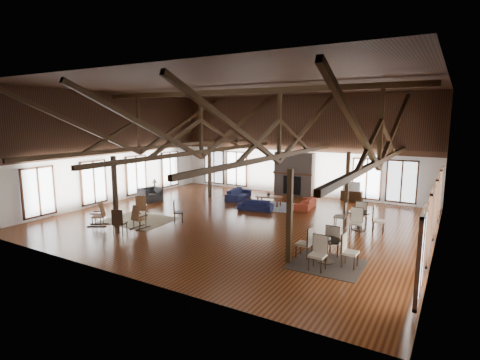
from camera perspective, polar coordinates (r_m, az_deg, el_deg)
The scene contains 31 objects.
floor at distance 17.22m, azimuth -0.33°, elevation -6.14°, with size 16.00×16.00×0.00m, color brown.
ceiling at distance 16.65m, azimuth -0.35°, elevation 14.17°, with size 16.00×14.00×0.02m, color black.
wall_back at distance 22.95m, azimuth 8.67°, elevation 5.25°, with size 16.00×0.02×6.00m, color white.
wall_front at distance 11.28m, azimuth -18.84°, elevation 0.69°, with size 16.00×0.02×6.00m, color white.
wall_left at distance 21.86m, azimuth -18.74°, elevation 4.66°, with size 0.02×14.00×6.00m, color white.
wall_right at distance 14.36m, azimuth 28.28°, elevation 1.83°, with size 0.02×14.00×6.00m, color white.
roof_truss at distance 16.61m, azimuth -0.35°, elevation 7.38°, with size 15.60×14.07×3.14m.
post_grid at distance 16.88m, azimuth -0.34°, elevation -1.15°, with size 8.16×7.16×3.05m.
fireplace at distance 22.83m, azimuth 8.25°, elevation 0.92°, with size 2.50×0.69×2.60m.
ceiling_fan at distance 15.51m, azimuth -0.65°, elevation 6.15°, with size 1.60×1.60×0.75m.
sofa_navy_front at distance 18.98m, azimuth 2.36°, elevation -3.90°, with size 1.72×0.67×0.50m, color #15173A.
sofa_navy_left at distance 21.56m, azimuth -0.23°, elevation -2.16°, with size 0.79×2.03×0.59m, color #171C40.
sofa_orange at distance 19.74m, azimuth 9.96°, elevation -3.46°, with size 0.73×1.87×0.54m, color maroon.
coffee_table at distance 20.04m, azimuth 4.48°, elevation -2.61°, with size 1.42×0.85×0.51m.
vase at distance 20.13m, azimuth 4.39°, elevation -2.10°, with size 0.19×0.19×0.19m, color #B2B2B2.
armchair at distance 21.64m, azimuth -13.52°, elevation -2.18°, with size 1.00×1.14×0.74m, color #2F2F32.
side_table_lamp at distance 22.57m, azimuth -12.85°, elevation -1.53°, with size 0.45×0.45×1.14m.
rocking_chair_a at distance 17.99m, azimuth -14.84°, elevation -4.10°, with size 0.89×0.92×1.09m.
rocking_chair_b at distance 16.39m, azimuth -15.31°, elevation -5.55°, with size 0.49×0.82×1.02m.
rocking_chair_c at distance 17.36m, azimuth -20.57°, elevation -4.93°, with size 0.92×0.82×1.06m.
side_chair_a at distance 17.00m, azimuth -9.69°, elevation -4.47°, with size 0.59×0.59×1.00m.
side_chair_b at distance 15.57m, azimuth -18.02°, elevation -5.88°, with size 0.60×0.60×1.09m.
cafe_table_near at distance 12.54m, azimuth 13.02°, elevation -9.82°, with size 2.05×2.05×1.07m.
cafe_table_far at distance 16.41m, azimuth 17.67°, elevation -5.44°, with size 2.08×2.08×1.07m.
cup_near at distance 12.36m, azimuth 13.38°, elevation -8.71°, with size 0.13×0.13×0.11m, color #B2B2B2.
cup_far at distance 16.30m, azimuth 17.67°, elevation -4.49°, with size 0.13×0.13×0.10m, color #B2B2B2.
tv_console at distance 22.03m, azimuth 16.66°, elevation -2.33°, with size 1.17×0.44×0.58m, color black.
television at distance 21.93m, azimuth 16.67°, elevation -0.89°, with size 0.93×0.12×0.53m, color #B2B2B2.
rug_tan at distance 17.82m, azimuth -15.13°, elevation -5.92°, with size 2.93×2.30×0.01m, color tan.
rug_navy at distance 20.03m, azimuth 4.33°, elevation -3.94°, with size 2.97×2.23×0.01m, color #182143.
rug_dark at distance 12.54m, azimuth 13.15°, elevation -12.39°, with size 2.20×2.00×0.01m, color black.
Camera 1 is at (8.49, -14.26, 4.60)m, focal length 28.00 mm.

